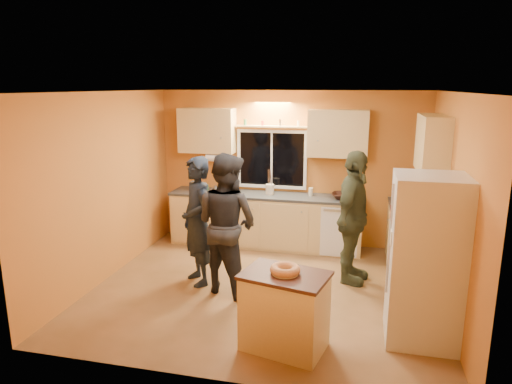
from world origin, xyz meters
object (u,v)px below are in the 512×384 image
(island, at_px, (285,311))
(person_left, at_px, (197,221))
(person_right, at_px, (353,218))
(person_center, at_px, (227,224))
(refrigerator, at_px, (425,260))

(island, bearing_deg, person_left, 150.07)
(person_left, bearing_deg, person_right, 63.97)
(person_left, distance_m, person_right, 2.12)
(person_center, height_order, person_right, person_center)
(person_center, bearing_deg, person_left, 6.11)
(island, distance_m, person_left, 2.02)
(person_left, relative_size, person_right, 0.96)
(person_center, bearing_deg, island, 153.10)
(person_center, xyz_separation_m, person_right, (1.59, 0.67, -0.01))
(person_left, xyz_separation_m, person_right, (2.05, 0.52, 0.04))
(island, relative_size, person_center, 0.52)
(refrigerator, relative_size, person_right, 0.98)
(person_left, bearing_deg, refrigerator, 33.54)
(refrigerator, height_order, person_right, person_right)
(refrigerator, relative_size, person_center, 0.97)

